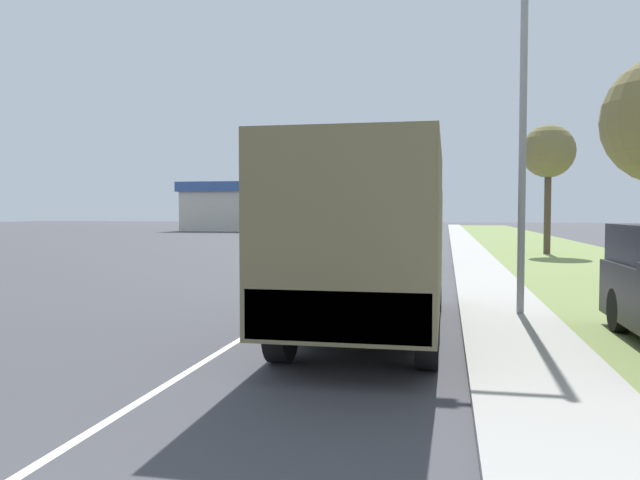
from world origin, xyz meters
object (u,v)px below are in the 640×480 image
car_nearest_ahead (397,249)px  car_second_ahead (368,234)px  military_truck (372,235)px  lamp_post (512,97)px

car_nearest_ahead → car_second_ahead: 14.87m
military_truck → car_second_ahead: size_ratio=1.69×
military_truck → car_second_ahead: (-3.58, 28.24, -0.95)m
military_truck → car_nearest_ahead: 13.72m
car_nearest_ahead → lamp_post: size_ratio=0.58×
military_truck → car_second_ahead: bearing=97.2°
car_nearest_ahead → lamp_post: (3.11, -11.59, 3.68)m
military_truck → car_nearest_ahead: bearing=92.7°
car_nearest_ahead → car_second_ahead: (-2.94, 14.57, 0.10)m
military_truck → car_second_ahead: military_truck is taller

